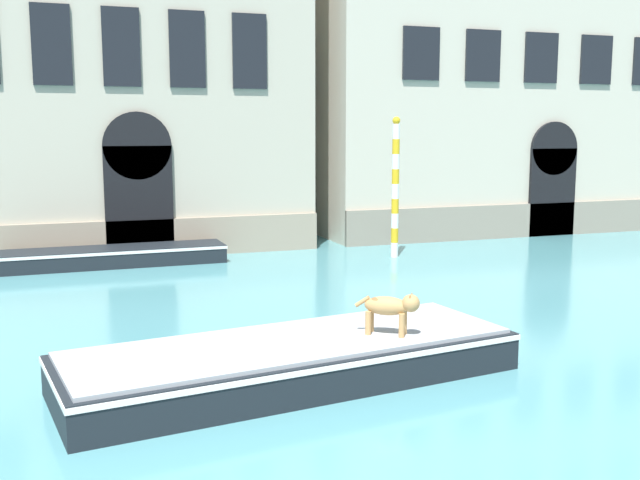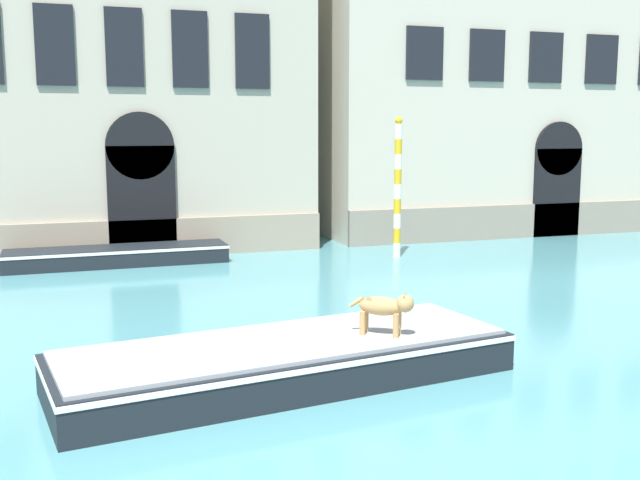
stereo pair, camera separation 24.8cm
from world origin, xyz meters
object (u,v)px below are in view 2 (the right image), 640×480
at_px(boat_foreground, 286,359).
at_px(boat_moored_near_palazzo, 118,255).
at_px(mooring_pole_0, 398,187).
at_px(dog_on_deck, 385,307).

distance_m(boat_foreground, boat_moored_near_palazzo, 11.02).
relative_size(boat_foreground, mooring_pole_0, 1.74).
distance_m(boat_moored_near_palazzo, mooring_pole_0, 8.25).
distance_m(dog_on_deck, boat_moored_near_palazzo, 11.61).
distance_m(boat_foreground, mooring_pole_0, 11.48).
height_order(boat_foreground, dog_on_deck, dog_on_deck).
bearing_deg(boat_foreground, mooring_pole_0, 49.20).
bearing_deg(mooring_pole_0, boat_foreground, -122.80).
xyz_separation_m(boat_foreground, boat_moored_near_palazzo, (-1.79, 10.88, -0.07)).
xyz_separation_m(boat_moored_near_palazzo, mooring_pole_0, (7.93, -1.34, 1.81)).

